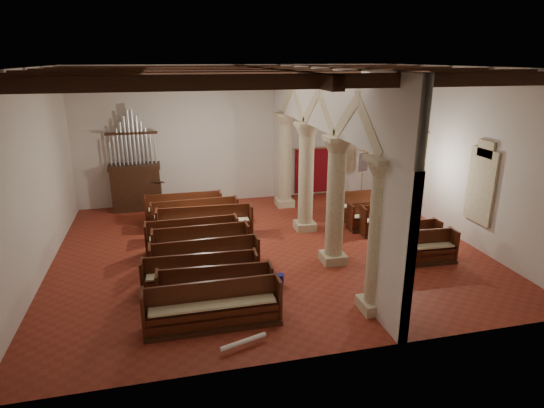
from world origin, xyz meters
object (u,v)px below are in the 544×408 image
(pipe_organ, at_px, (136,179))
(lectern, at_px, (158,197))
(processional_banner, at_px, (362,183))
(aisle_pew_0, at_px, (422,252))
(nave_pew_0, at_px, (213,313))

(pipe_organ, height_order, lectern, pipe_organ)
(pipe_organ, relative_size, processional_banner, 1.84)
(processional_banner, bearing_deg, lectern, 154.64)
(aisle_pew_0, bearing_deg, nave_pew_0, -160.76)
(pipe_organ, distance_m, processional_banner, 10.01)
(nave_pew_0, bearing_deg, processional_banner, 48.32)
(lectern, bearing_deg, nave_pew_0, -60.40)
(processional_banner, bearing_deg, nave_pew_0, -152.00)
(pipe_organ, bearing_deg, aisle_pew_0, -40.29)
(pipe_organ, xyz_separation_m, aisle_pew_0, (9.07, -7.69, -1.02))
(nave_pew_0, distance_m, aisle_pew_0, 7.23)
(aisle_pew_0, bearing_deg, lectern, 140.08)
(pipe_organ, xyz_separation_m, lectern, (0.89, -0.21, -0.81))
(pipe_organ, distance_m, lectern, 1.22)
(pipe_organ, bearing_deg, nave_pew_0, -77.59)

